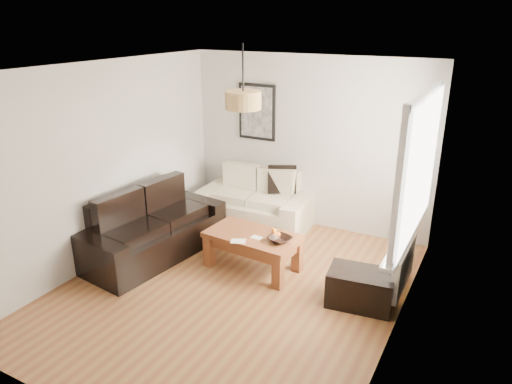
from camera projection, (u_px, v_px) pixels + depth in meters
The scene contains 21 objects.
floor at pixel (233, 288), 5.74m from camera, with size 4.50×4.50×0.00m, color brown.
ceiling at pixel (228, 68), 4.84m from camera, with size 3.80×4.50×0.00m, color white, non-canonical shape.
wall_back at pixel (308, 143), 7.15m from camera, with size 3.80×0.04×2.60m, color silver, non-canonical shape.
wall_front at pixel (71, 280), 3.43m from camera, with size 3.80×0.04×2.60m, color silver, non-canonical shape.
wall_left at pixel (105, 164), 6.13m from camera, with size 0.04×4.50×2.60m, color silver, non-canonical shape.
wall_right at pixel (404, 220), 4.45m from camera, with size 0.04×4.50×2.60m, color silver, non-canonical shape.
window_bay at pixel (419, 167), 5.02m from camera, with size 0.14×1.90×1.60m, color white, non-canonical shape.
radiator at pixel (403, 267), 5.47m from camera, with size 0.10×0.90×0.52m, color white.
poster at pixel (257, 112), 7.36m from camera, with size 0.62×0.04×0.87m, color black, non-canonical shape.
pendant_shade at pixel (243, 100), 5.22m from camera, with size 0.40×0.40×0.20m, color tan.
loveseat_cream at pixel (254, 199), 7.36m from camera, with size 1.71×0.93×0.85m, color #B8B394, non-canonical shape.
sofa_leather at pixel (152, 225), 6.44m from camera, with size 2.01×0.98×0.87m, color black, non-canonical shape.
coffee_table at pixel (253, 251), 6.13m from camera, with size 1.19×0.65×0.49m, color brown, non-canonical shape.
ottoman at pixel (360, 288), 5.36m from camera, with size 0.72×0.47×0.41m, color black.
cushion_left at pixel (248, 176), 7.53m from camera, with size 0.37×0.11×0.37m, color black.
cushion_right at pixel (282, 179), 7.25m from camera, with size 0.43×0.13×0.43m, color black.
fruit_bowl at pixel (280, 239), 5.82m from camera, with size 0.27×0.27×0.07m, color black.
orange_a at pixel (275, 235), 5.93m from camera, with size 0.07×0.07×0.07m, color orange.
orange_b at pixel (278, 234), 5.94m from camera, with size 0.07×0.07×0.07m, color orange.
orange_c at pixel (274, 231), 6.04m from camera, with size 0.06×0.06×0.06m, color orange.
papers at pixel (238, 241), 5.84m from camera, with size 0.18×0.13×0.01m, color silver.
Camera 1 is at (2.60, -4.25, 3.10)m, focal length 33.22 mm.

